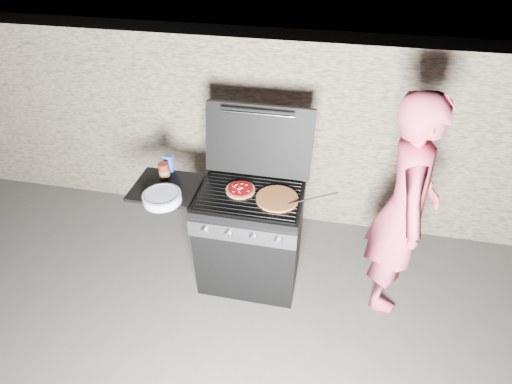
% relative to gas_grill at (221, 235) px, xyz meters
% --- Properties ---
extents(ground, '(50.00, 50.00, 0.00)m').
position_rel_gas_grill_xyz_m(ground, '(0.25, 0.00, -0.46)').
color(ground, '#444444').
extents(stone_wall, '(8.00, 0.35, 1.80)m').
position_rel_gas_grill_xyz_m(stone_wall, '(0.25, 1.05, 0.44)').
color(stone_wall, '#9D896B').
rests_on(stone_wall, ground).
extents(gas_grill, '(1.34, 0.79, 0.91)m').
position_rel_gas_grill_xyz_m(gas_grill, '(0.00, 0.00, 0.00)').
color(gas_grill, black).
rests_on(gas_grill, ground).
extents(pizza_topped, '(0.30, 0.30, 0.03)m').
position_rel_gas_grill_xyz_m(pizza_topped, '(0.17, 0.04, 0.47)').
color(pizza_topped, tan).
rests_on(pizza_topped, gas_grill).
extents(pizza_plain, '(0.32, 0.32, 0.02)m').
position_rel_gas_grill_xyz_m(pizza_plain, '(0.46, -0.01, 0.46)').
color(pizza_plain, '#D68250').
rests_on(pizza_plain, gas_grill).
extents(sauce_jar, '(0.08, 0.08, 0.13)m').
position_rel_gas_grill_xyz_m(sauce_jar, '(-0.47, 0.11, 0.51)').
color(sauce_jar, maroon).
rests_on(sauce_jar, gas_grill).
extents(blue_carton, '(0.07, 0.04, 0.14)m').
position_rel_gas_grill_xyz_m(blue_carton, '(-0.46, 0.20, 0.52)').
color(blue_carton, blue).
rests_on(blue_carton, gas_grill).
extents(plate_stack, '(0.36, 0.36, 0.07)m').
position_rel_gas_grill_xyz_m(plate_stack, '(-0.37, -0.18, 0.48)').
color(plate_stack, white).
rests_on(plate_stack, gas_grill).
extents(person, '(0.46, 0.67, 1.81)m').
position_rel_gas_grill_xyz_m(person, '(1.38, 0.07, 0.45)').
color(person, '#E74B69').
rests_on(person, ground).
extents(tongs, '(0.37, 0.15, 0.08)m').
position_rel_gas_grill_xyz_m(tongs, '(0.72, 0.00, 0.49)').
color(tongs, black).
rests_on(tongs, gas_grill).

